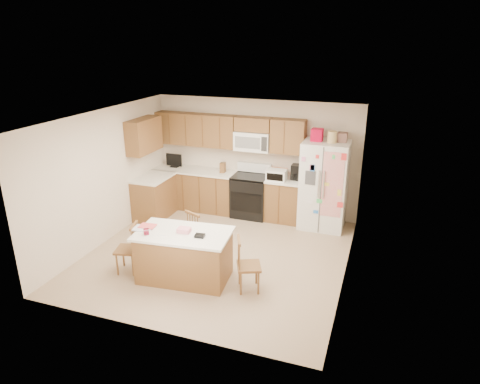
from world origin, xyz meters
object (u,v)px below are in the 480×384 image
at_px(refrigerator, 324,184).
at_px(stove, 251,195).
at_px(island, 184,255).
at_px(windsor_chair_right, 247,266).
at_px(windsor_chair_left, 128,249).
at_px(windsor_chair_back, 199,234).

bearing_deg(refrigerator, stove, 177.70).
bearing_deg(island, refrigerator, 57.39).
height_order(island, windsor_chair_right, island).
bearing_deg(windsor_chair_left, windsor_chair_back, 45.22).
bearing_deg(windsor_chair_back, refrigerator, 46.84).
relative_size(stove, island, 0.70).
bearing_deg(island, stove, 85.85).
distance_m(island, windsor_chair_left, 0.98).
distance_m(stove, refrigerator, 1.63).
relative_size(windsor_chair_left, windsor_chair_back, 0.99).
relative_size(windsor_chair_back, windsor_chair_right, 1.00).
bearing_deg(island, windsor_chair_right, 1.00).
relative_size(stove, windsor_chair_left, 1.31).
bearing_deg(windsor_chair_right, refrigerator, 75.56).
height_order(stove, island, stove).
xyz_separation_m(island, windsor_chair_right, (1.07, 0.02, -0.00)).
bearing_deg(island, windsor_chair_back, 97.25).
height_order(refrigerator, windsor_chair_back, refrigerator).
distance_m(refrigerator, island, 3.34).
distance_m(stove, island, 2.85).
xyz_separation_m(refrigerator, windsor_chair_right, (-0.71, -2.76, -0.51)).
height_order(island, windsor_chair_left, island).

